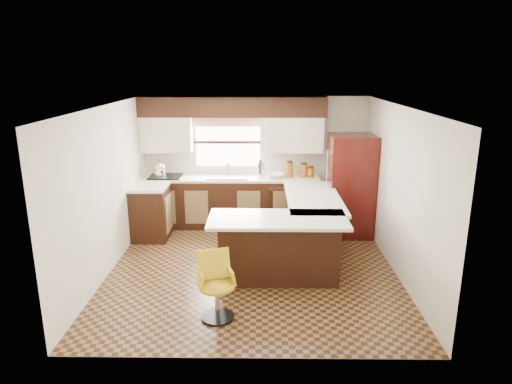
{
  "coord_description": "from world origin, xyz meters",
  "views": [
    {
      "loc": [
        0.13,
        -6.3,
        2.94
      ],
      "look_at": [
        0.05,
        0.45,
        1.06
      ],
      "focal_mm": 32.0,
      "sensor_mm": 36.0,
      "label": 1
    }
  ],
  "objects_px": {
    "peninsula_return": "(279,249)",
    "refrigerator": "(350,186)",
    "bar_chair": "(217,287)",
    "peninsula_long": "(309,226)"
  },
  "relations": [
    {
      "from": "refrigerator",
      "to": "bar_chair",
      "type": "xyz_separation_m",
      "value": [
        -2.09,
        -2.9,
        -0.49
      ]
    },
    {
      "from": "peninsula_long",
      "to": "peninsula_return",
      "type": "distance_m",
      "value": 1.11
    },
    {
      "from": "bar_chair",
      "to": "peninsula_long",
      "type": "bearing_deg",
      "value": 38.98
    },
    {
      "from": "refrigerator",
      "to": "peninsula_long",
      "type": "bearing_deg",
      "value": -132.83
    },
    {
      "from": "peninsula_return",
      "to": "peninsula_long",
      "type": "bearing_deg",
      "value": 61.7
    },
    {
      "from": "peninsula_return",
      "to": "refrigerator",
      "type": "height_order",
      "value": "refrigerator"
    },
    {
      "from": "peninsula_return",
      "to": "refrigerator",
      "type": "bearing_deg",
      "value": 54.23
    },
    {
      "from": "peninsula_return",
      "to": "bar_chair",
      "type": "xyz_separation_m",
      "value": [
        -0.77,
        -1.07,
        -0.04
      ]
    },
    {
      "from": "peninsula_long",
      "to": "refrigerator",
      "type": "distance_m",
      "value": 1.25
    },
    {
      "from": "peninsula_long",
      "to": "peninsula_return",
      "type": "height_order",
      "value": "same"
    }
  ]
}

